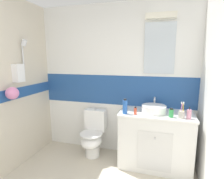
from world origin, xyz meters
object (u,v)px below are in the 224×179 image
toilet (93,135)px  soap_dispenser (189,114)px  shampoo_bottle_tall (125,107)px  sink_basin (154,109)px  perfume_flask_small (135,111)px  lotion_bottle_short (171,113)px  toothbrush_cup (182,114)px

toilet → soap_dispenser: bearing=-7.6°
toilet → shampoo_bottle_tall: bearing=-19.0°
sink_basin → shampoo_bottle_tall: bearing=-156.2°
perfume_flask_small → soap_dispenser: bearing=1.0°
toilet → lotion_bottle_short: 1.34m
sink_basin → soap_dispenser: sink_basin is taller
lotion_bottle_short → toilet: bearing=171.3°
toilet → lotion_bottle_short: size_ratio=6.19×
lotion_bottle_short → shampoo_bottle_tall: size_ratio=0.58×
toilet → perfume_flask_small: bearing=-15.5°
toothbrush_cup → perfume_flask_small: 0.61m
soap_dispenser → shampoo_bottle_tall: shampoo_bottle_tall is taller
soap_dispenser → perfume_flask_small: size_ratio=1.43×
perfume_flask_small → lotion_bottle_short: size_ratio=0.91×
sink_basin → lotion_bottle_short: (0.23, -0.16, 0.00)m
toothbrush_cup → shampoo_bottle_tall: size_ratio=1.02×
soap_dispenser → lotion_bottle_short: bearing=178.6°
perfume_flask_small → shampoo_bottle_tall: 0.16m
toothbrush_cup → shampoo_bottle_tall: (-0.76, -0.01, 0.05)m
sink_basin → soap_dispenser: bearing=-19.9°
toothbrush_cup → toilet: bearing=172.0°
toilet → shampoo_bottle_tall: (0.58, -0.20, 0.59)m
soap_dispenser → shampoo_bottle_tall: size_ratio=0.76×
shampoo_bottle_tall → sink_basin: bearing=23.8°
perfume_flask_small → lotion_bottle_short: 0.48m
toothbrush_cup → lotion_bottle_short: 0.13m
toilet → shampoo_bottle_tall: shampoo_bottle_tall is taller
soap_dispenser → toothbrush_cup: bearing=179.0°
sink_basin → shampoo_bottle_tall: size_ratio=1.83×
toothbrush_cup → shampoo_bottle_tall: toothbrush_cup is taller
toothbrush_cup → perfume_flask_small: bearing=-178.7°
shampoo_bottle_tall → perfume_flask_small: bearing=-1.0°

